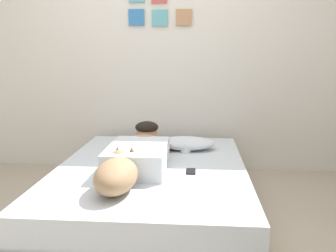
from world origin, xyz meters
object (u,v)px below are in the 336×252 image
object	(u,v)px
bed	(152,188)
pillow	(186,143)
coffee_cup	(186,148)
dog	(117,174)
cell_phone	(191,171)
person_lying	(141,151)

from	to	relation	value
bed	pillow	distance (m)	0.62
pillow	coffee_cup	distance (m)	0.11
dog	cell_phone	distance (m)	0.61
coffee_cup	dog	bearing A→B (deg)	-113.04
pillow	coffee_cup	xyz separation A→B (m)	(0.00, -0.11, -0.02)
bed	dog	xyz separation A→B (m)	(-0.15, -0.53, 0.28)
person_lying	pillow	bearing A→B (deg)	55.59
coffee_cup	person_lying	bearing A→B (deg)	-132.11
cell_phone	bed	bearing A→B (deg)	155.22
coffee_cup	cell_phone	distance (m)	0.55
dog	coffee_cup	size ratio (longest dim) A/B	4.60
dog	coffee_cup	distance (m)	1.03
bed	dog	size ratio (longest dim) A/B	3.57
bed	pillow	xyz separation A→B (m)	(0.24, 0.52, 0.24)
cell_phone	pillow	bearing A→B (deg)	95.16
person_lying	cell_phone	world-z (taller)	person_lying
pillow	cell_phone	world-z (taller)	pillow
bed	cell_phone	xyz separation A→B (m)	(0.30, -0.14, 0.18)
pillow	person_lying	size ratio (longest dim) A/B	0.57
coffee_cup	cell_phone	bearing A→B (deg)	-84.28
pillow	dog	world-z (taller)	dog
bed	person_lying	bearing A→B (deg)	157.96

